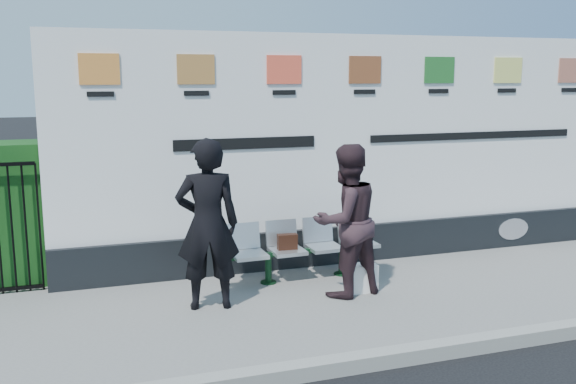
{
  "coord_description": "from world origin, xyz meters",
  "views": [
    {
      "loc": [
        -3.13,
        -3.89,
        2.6
      ],
      "look_at": [
        -0.77,
        3.13,
        1.25
      ],
      "focal_mm": 40.0,
      "sensor_mm": 36.0,
      "label": 1
    }
  ],
  "objects_px": {
    "woman_left": "(208,224)",
    "woman_right": "(346,221)",
    "billboard": "(360,165)",
    "bench": "(306,263)"
  },
  "relations": [
    {
      "from": "bench",
      "to": "woman_right",
      "type": "distance_m",
      "value": 0.98
    },
    {
      "from": "woman_right",
      "to": "billboard",
      "type": "bearing_deg",
      "value": -135.16
    },
    {
      "from": "woman_left",
      "to": "woman_right",
      "type": "relative_size",
      "value": 1.06
    },
    {
      "from": "woman_left",
      "to": "woman_right",
      "type": "distance_m",
      "value": 1.57
    },
    {
      "from": "billboard",
      "to": "woman_left",
      "type": "bearing_deg",
      "value": -152.99
    },
    {
      "from": "billboard",
      "to": "woman_right",
      "type": "relative_size",
      "value": 4.61
    },
    {
      "from": "billboard",
      "to": "woman_left",
      "type": "height_order",
      "value": "billboard"
    },
    {
      "from": "billboard",
      "to": "woman_right",
      "type": "bearing_deg",
      "value": -120.85
    },
    {
      "from": "billboard",
      "to": "woman_left",
      "type": "xyz_separation_m",
      "value": [
        -2.32,
        -1.18,
        -0.38
      ]
    },
    {
      "from": "woman_left",
      "to": "woman_right",
      "type": "xyz_separation_m",
      "value": [
        1.56,
        -0.09,
        -0.06
      ]
    }
  ]
}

